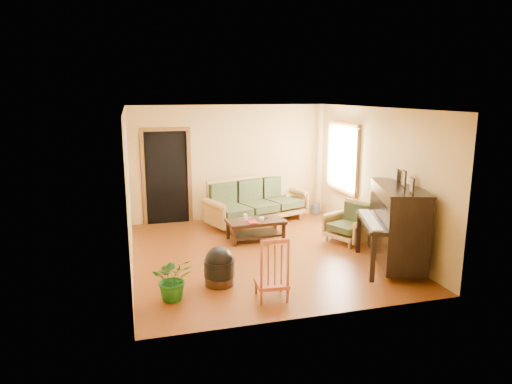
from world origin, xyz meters
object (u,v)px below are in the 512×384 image
object	(u,v)px
coffee_table	(256,230)
footstool	(219,271)
piano	(397,227)
sofa	(258,201)
ceramic_crock	(316,209)
red_chair	(272,267)
potted_plant	(173,278)
armchair	(348,223)

from	to	relation	value
coffee_table	footstool	distance (m)	2.23
coffee_table	piano	bearing A→B (deg)	-46.60
sofa	footstool	distance (m)	3.48
ceramic_crock	footstool	bearing A→B (deg)	-130.85
red_chair	ceramic_crock	bearing A→B (deg)	63.86
coffee_table	piano	xyz separation A→B (m)	(1.88, -1.99, 0.48)
coffee_table	ceramic_crock	bearing A→B (deg)	38.91
footstool	red_chair	distance (m)	0.94
coffee_table	potted_plant	world-z (taller)	potted_plant
coffee_table	armchair	size ratio (longest dim) A/B	1.41
piano	ceramic_crock	xyz separation A→B (m)	(0.04, 3.55, -0.57)
coffee_table	armchair	xyz separation A→B (m)	(1.69, -0.62, 0.19)
sofa	ceramic_crock	bearing A→B (deg)	-6.69
ceramic_crock	sofa	bearing A→B (deg)	-166.76
sofa	ceramic_crock	size ratio (longest dim) A/B	9.61
ceramic_crock	red_chair	bearing A→B (deg)	-120.03
sofa	coffee_table	bearing A→B (deg)	-127.50
coffee_table	ceramic_crock	size ratio (longest dim) A/B	4.61
piano	red_chair	xyz separation A→B (m)	(-2.36, -0.61, -0.22)
red_chair	footstool	bearing A→B (deg)	136.99
footstool	potted_plant	world-z (taller)	potted_plant
piano	coffee_table	bearing A→B (deg)	152.13
sofa	ceramic_crock	distance (m)	1.64
footstool	potted_plant	bearing A→B (deg)	-154.76
red_chair	ceramic_crock	world-z (taller)	red_chair
armchair	piano	bearing A→B (deg)	-106.24
footstool	potted_plant	xyz separation A→B (m)	(-0.72, -0.34, 0.10)
coffee_table	piano	size ratio (longest dim) A/B	0.72
red_chair	ceramic_crock	xyz separation A→B (m)	(2.41, 4.16, -0.34)
piano	ceramic_crock	world-z (taller)	piano
sofa	armchair	xyz separation A→B (m)	(1.31, -1.81, -0.10)
footstool	ceramic_crock	xyz separation A→B (m)	(3.03, 3.50, -0.10)
ceramic_crock	potted_plant	bearing A→B (deg)	-134.28
sofa	red_chair	bearing A→B (deg)	-122.62
coffee_table	red_chair	bearing A→B (deg)	-100.39
red_chair	piano	bearing A→B (deg)	18.47
sofa	red_chair	distance (m)	3.89
piano	sofa	bearing A→B (deg)	134.05
sofa	piano	xyz separation A→B (m)	(1.51, -3.18, 0.19)
piano	potted_plant	xyz separation A→B (m)	(-3.70, -0.29, -0.37)
sofa	footstool	xyz separation A→B (m)	(-1.48, -3.14, -0.28)
coffee_table	piano	world-z (taller)	piano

